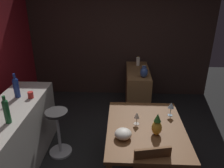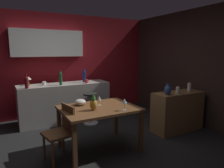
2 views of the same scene
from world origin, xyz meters
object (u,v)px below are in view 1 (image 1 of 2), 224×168
pineapple_centerpiece (157,126)px  pillar_candle_short (144,69)px  sideboard_cabinet (137,89)px  vase_ceramic_blue (144,72)px  wine_bottle_green (6,110)px  dining_table (145,133)px  fruit_bowl (123,134)px  wine_glass_left (137,116)px  wine_bottle_cobalt (16,87)px  pillar_candle_tall (138,61)px  cup_red (31,95)px  bar_stool (58,131)px  wine_glass_right (171,106)px

pineapple_centerpiece → pillar_candle_short: (1.83, -0.01, 0.03)m
sideboard_cabinet → vase_ceramic_blue: (-0.37, -0.08, 0.51)m
sideboard_cabinet → wine_bottle_green: bearing=141.8°
dining_table → fruit_bowl: fruit_bowl is taller
fruit_bowl → pillar_candle_short: bearing=-11.6°
wine_glass_left → wine_bottle_green: size_ratio=0.50×
wine_glass_left → wine_bottle_cobalt: wine_bottle_cobalt is taller
wine_glass_left → pillar_candle_tall: pillar_candle_tall is taller
wine_glass_left → cup_red: (0.34, 1.45, 0.09)m
pineapple_centerpiece → wine_bottle_green: size_ratio=0.82×
bar_stool → pineapple_centerpiece: (-0.49, -1.32, 0.47)m
pineapple_centerpiece → wine_bottle_cobalt: bearing=73.3°
wine_bottle_cobalt → pillar_candle_tall: 2.46m
fruit_bowl → pillar_candle_tall: size_ratio=0.98×
bar_stool → wine_glass_left: 1.23m
fruit_bowl → vase_ceramic_blue: 1.70m
bar_stool → dining_table: bearing=-106.2°
sideboard_cabinet → pillar_candle_tall: 0.58m
wine_glass_right → wine_bottle_green: (-0.50, 1.92, 0.18)m
sideboard_cabinet → wine_bottle_cobalt: bearing=128.2°
dining_table → wine_glass_left: (0.06, 0.11, 0.21)m
fruit_bowl → cup_red: size_ratio=1.77×
dining_table → pillar_candle_tall: size_ratio=6.23×
pineapple_centerpiece → vase_ceramic_blue: vase_ceramic_blue is taller
cup_red → pillar_candle_short: 2.11m
cup_red → pineapple_centerpiece: bearing=-108.0°
pillar_candle_tall → pineapple_centerpiece: bearing=-178.1°
dining_table → sideboard_cabinet: bearing=-0.6°
wine_glass_left → pillar_candle_short: bearing=-7.9°
pineapple_centerpiece → wine_bottle_green: (-0.07, 1.68, 0.20)m
dining_table → wine_bottle_green: wine_bottle_green is taller
pineapple_centerpiece → pillar_candle_tall: size_ratio=1.39×
sideboard_cabinet → wine_glass_right: wine_glass_right is taller
dining_table → pillar_candle_short: (1.69, -0.11, 0.23)m
bar_stool → cup_red: 0.66m
bar_stool → vase_ceramic_blue: size_ratio=3.37×
wine_glass_left → fruit_bowl: bearing=149.5°
dining_table → cup_red: bearing=75.6°
cup_red → pillar_candle_short: size_ratio=0.69×
wine_bottle_cobalt → pillar_candle_short: wine_bottle_cobalt is taller
wine_bottle_cobalt → wine_bottle_green: size_ratio=1.04×
bar_stool → pineapple_centerpiece: bearing=-110.5°
bar_stool → fruit_bowl: bearing=-121.7°
pillar_candle_tall → pillar_candle_short: size_ratio=1.23×
wine_glass_left → pineapple_centerpiece: 0.30m
pillar_candle_short → cup_red: bearing=127.5°
bar_stool → wine_bottle_cobalt: (0.07, 0.54, 0.68)m
fruit_bowl → bar_stool: bearing=58.3°
pillar_candle_tall → vase_ceramic_blue: bearing=-174.6°
sideboard_cabinet → wine_glass_right: (-1.52, -0.33, 0.47)m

